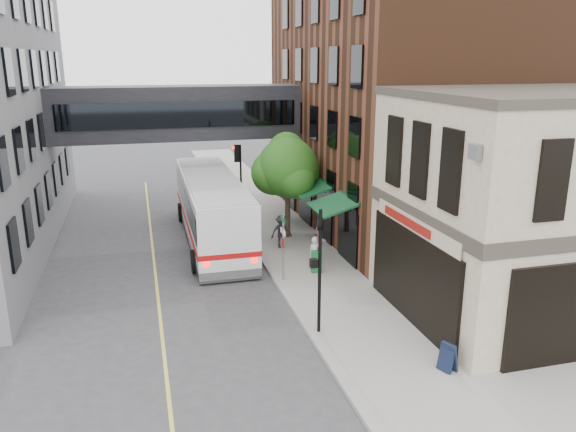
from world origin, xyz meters
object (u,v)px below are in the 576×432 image
newspaper_box (317,261)px  sandwich_board (448,357)px  pedestrian_a (315,254)px  pedestrian_c (281,232)px  bus (212,206)px  pedestrian_b (319,243)px

newspaper_box → sandwich_board: (1.36, -9.06, -0.03)m
pedestrian_a → pedestrian_c: 3.52m
pedestrian_a → sandwich_board: pedestrian_a is taller
sandwich_board → pedestrian_c: bearing=76.4°
pedestrian_a → newspaper_box: size_ratio=1.57×
bus → pedestrian_a: (3.87, -6.05, -0.99)m
newspaper_box → bus: bearing=134.9°
pedestrian_c → newspaper_box: pedestrian_c is taller
pedestrian_b → newspaper_box: bearing=-140.2°
pedestrian_b → pedestrian_c: size_ratio=0.96×
pedestrian_a → bus: bearing=120.5°
bus → pedestrian_c: 4.21m
pedestrian_a → sandwich_board: size_ratio=1.68×
pedestrian_a → sandwich_board: (1.37, -9.27, -0.31)m
pedestrian_b → sandwich_board: size_ratio=1.78×
sandwich_board → pedestrian_a: bearing=75.6°
sandwich_board → bus: bearing=86.1°
bus → pedestrian_a: bus is taller
pedestrian_c → newspaper_box: size_ratio=1.74×
pedestrian_a → newspaper_box: (0.01, -0.21, -0.28)m
pedestrian_b → bus: bearing=105.6°
pedestrian_c → sandwich_board: 12.89m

